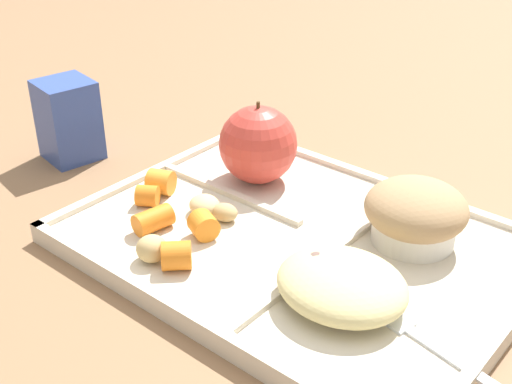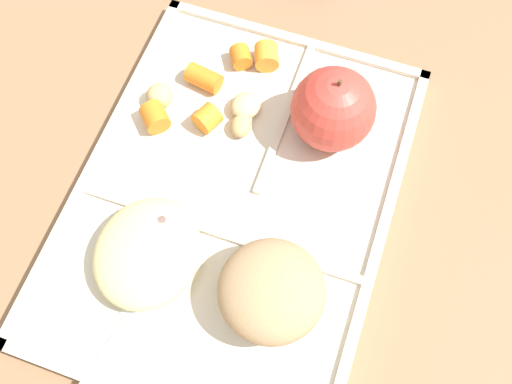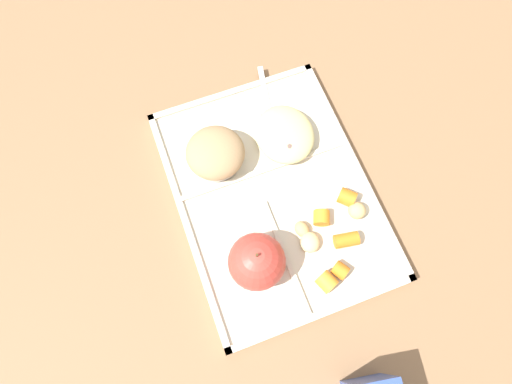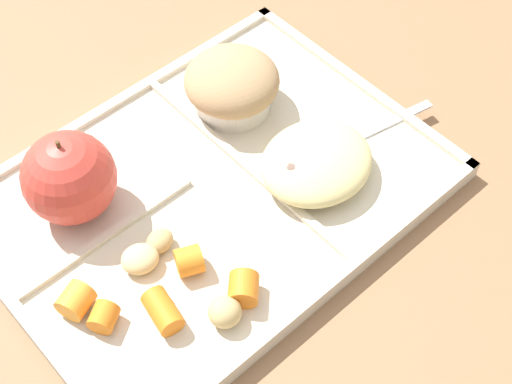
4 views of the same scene
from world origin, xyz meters
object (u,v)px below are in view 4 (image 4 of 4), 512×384
object	(u,v)px
lunch_tray	(211,193)
bran_muffin	(232,85)
green_apple	(69,178)
plastic_fork	(364,134)

from	to	relation	value
lunch_tray	bran_muffin	bearing A→B (deg)	38.12
bran_muffin	green_apple	bearing A→B (deg)	180.00
green_apple	bran_muffin	bearing A→B (deg)	0.00
lunch_tray	green_apple	distance (m)	0.13
bran_muffin	lunch_tray	bearing A→B (deg)	-141.88
green_apple	plastic_fork	world-z (taller)	green_apple
green_apple	bran_muffin	size ratio (longest dim) A/B	0.96
lunch_tray	bran_muffin	world-z (taller)	bran_muffin
green_apple	lunch_tray	bearing A→B (deg)	-32.80
lunch_tray	green_apple	world-z (taller)	green_apple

